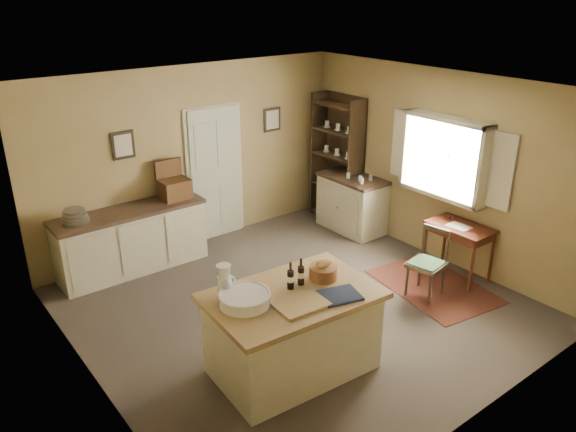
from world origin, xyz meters
name	(u,v)px	position (x,y,z in m)	size (l,w,h in m)	color
ground	(298,307)	(0.00, 0.00, 0.00)	(5.00, 5.00, 0.00)	brown
wall_back	(193,157)	(0.00, 2.50, 1.35)	(5.00, 0.10, 2.70)	#9C8456
wall_front	(487,294)	(0.00, -2.50, 1.35)	(5.00, 0.10, 2.70)	#9C8456
wall_left	(84,269)	(-2.50, 0.00, 1.35)	(0.10, 5.00, 2.70)	#9C8456
wall_right	(436,166)	(2.50, 0.00, 1.35)	(0.10, 5.00, 2.70)	#9C8456
ceiling	(300,89)	(0.00, 0.00, 2.70)	(5.00, 5.00, 0.00)	silver
door	(215,172)	(0.35, 2.47, 1.05)	(0.97, 0.06, 2.11)	#B2B69C
framed_prints	(204,131)	(0.20, 2.48, 1.72)	(2.82, 0.02, 0.38)	black
window	(446,157)	(2.42, -0.20, 1.55)	(0.25, 1.99, 1.12)	beige
work_island	(292,330)	(-0.81, -0.91, 0.48)	(1.76, 1.21, 1.20)	beige
sideboard	(132,238)	(-1.18, 2.20, 0.48)	(2.07, 0.59, 1.18)	beige
rug	(433,286)	(1.75, -0.71, 0.00)	(1.10, 1.60, 0.01)	#552A18
writing_desk	(460,233)	(2.20, -0.71, 0.67)	(0.52, 0.84, 0.82)	#38150B
desk_chair	(426,265)	(1.47, -0.77, 0.44)	(0.41, 0.41, 0.88)	#302215
right_cabinet	(352,203)	(2.20, 1.35, 0.46)	(0.62, 1.11, 0.99)	beige
shelving_unit	(339,159)	(2.35, 1.86, 1.05)	(0.36, 0.95, 2.10)	#302215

